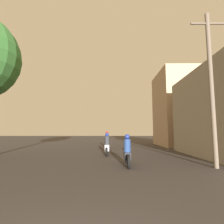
# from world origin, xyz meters

# --- Properties ---
(motorcycle_black) EXTENTS (0.60, 1.93, 1.48)m
(motorcycle_black) POSITION_xyz_m (1.32, 7.17, 0.60)
(motorcycle_black) COLOR black
(motorcycle_black) RESTS_ON ground_plane
(motorcycle_silver) EXTENTS (0.60, 1.91, 1.51)m
(motorcycle_silver) POSITION_xyz_m (0.24, 10.90, 0.61)
(motorcycle_silver) COLOR black
(motorcycle_silver) RESTS_ON ground_plane
(motorcycle_red) EXTENTS (0.60, 1.90, 1.60)m
(motorcycle_red) POSITION_xyz_m (0.05, 15.77, 0.64)
(motorcycle_red) COLOR black
(motorcycle_red) RESTS_ON ground_plane
(building_right_far) EXTENTS (4.51, 6.16, 8.30)m
(building_right_far) POSITION_xyz_m (8.10, 18.48, 4.15)
(building_right_far) COLOR tan
(building_right_far) RESTS_ON ground_plane
(utility_pole_near) EXTENTS (1.60, 0.20, 7.26)m
(utility_pole_near) POSITION_xyz_m (5.19, 6.62, 3.79)
(utility_pole_near) COLOR #6B5B4C
(utility_pole_near) RESTS_ON ground_plane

